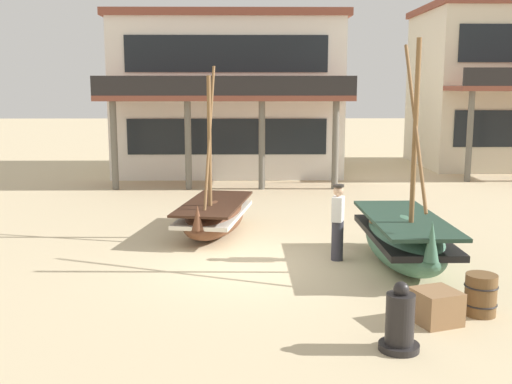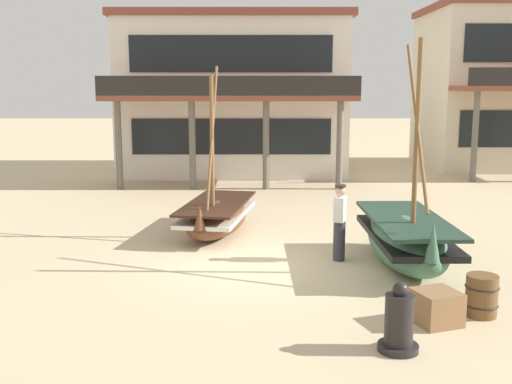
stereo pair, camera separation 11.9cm
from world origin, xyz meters
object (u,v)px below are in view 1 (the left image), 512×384
Objects in this scene: fishing_boat_near_left at (214,216)px; cargo_crate at (436,307)px; fisherman_by_hull at (338,223)px; harbor_building_annex at (497,87)px; capstan_winch at (400,323)px; harbor_building_main at (229,95)px; wooden_barrel at (481,295)px; fishing_boat_centre_large at (404,239)px.

cargo_crate is (3.91, -6.10, -0.20)m from fishing_boat_near_left.
fisherman_by_hull is 19.23m from harbor_building_annex.
capstan_winch is 19.76m from harbor_building_main.
fisherman_by_hull is 2.41× the size of wooden_barrel.
harbor_building_annex is at bearing 47.34° from fishing_boat_near_left.
fishing_boat_near_left is 5.12m from fishing_boat_centre_large.
wooden_barrel is at bearing -78.30° from fishing_boat_centre_large.
harbor_building_annex is (7.93, 19.53, 3.39)m from wooden_barrel.
fishing_boat_near_left is 4.14× the size of capstan_winch.
cargo_crate is at bearing -77.99° from harbor_building_main.
fisherman_by_hull is (2.83, -2.47, 0.36)m from fishing_boat_near_left.
harbor_building_main is (-4.15, 15.12, 2.80)m from fishing_boat_centre_large.
capstan_winch is at bearing -66.68° from fishing_boat_near_left.
fishing_boat_near_left is 2.54× the size of fisherman_by_hull.
fishing_boat_near_left is at bearing 113.32° from capstan_winch.
harbor_building_annex is at bearing 7.22° from harbor_building_main.
harbor_building_main is at bearing 100.85° from fisherman_by_hull.
fisherman_by_hull reaches higher than cargo_crate.
harbor_building_main is at bearing -172.78° from harbor_building_annex.
fishing_boat_centre_large is at bearing 75.10° from capstan_winch.
wooden_barrel is (0.58, -2.81, -0.25)m from fishing_boat_centre_large.
harbor_building_annex is (9.63, 20.90, 3.32)m from capstan_winch.
fishing_boat_centre_large is 0.48× the size of harbor_building_main.
harbor_building_main is at bearing 105.36° from fishing_boat_centre_large.
fishing_boat_centre_large reaches higher than fishing_boat_near_left.
fishing_boat_near_left is 12.52m from harbor_building_main.
harbor_building_annex is at bearing 65.27° from capstan_winch.
capstan_winch is (-1.11, -4.17, -0.18)m from fishing_boat_centre_large.
harbor_building_main is (0.03, 12.17, 2.93)m from fishing_boat_near_left.
capstan_winch is 2.18m from wooden_barrel.
capstan_winch is (3.07, -7.12, -0.05)m from fishing_boat_near_left.
cargo_crate is 0.08× the size of harbor_building_annex.
fishing_boat_centre_large is 7.16× the size of cargo_crate.
cargo_crate is (0.84, 1.02, -0.14)m from capstan_winch.
wooden_barrel is 21.35m from harbor_building_annex.
harbor_building_annex reaches higher than wooden_barrel.
capstan_winch is (0.24, -4.65, -0.42)m from fisherman_by_hull.
fishing_boat_near_left is 0.91× the size of fishing_boat_centre_large.
fishing_boat_near_left is 0.49× the size of harbor_building_annex.
harbor_building_main reaches higher than wooden_barrel.
fishing_boat_near_left is at bearing 138.91° from fisherman_by_hull.
harbor_building_annex reaches higher than cargo_crate.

